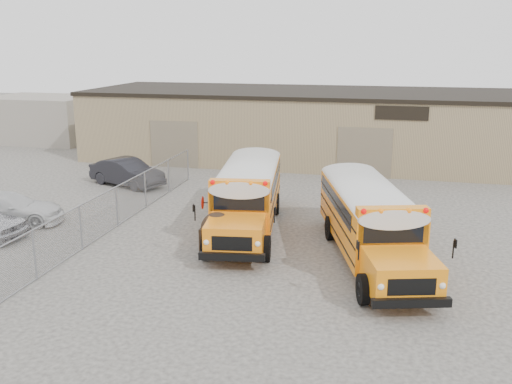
% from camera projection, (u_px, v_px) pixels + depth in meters
% --- Properties ---
extents(ground, '(120.00, 120.00, 0.00)m').
position_uv_depth(ground, '(230.00, 263.00, 20.97)').
color(ground, '#3F3C3A').
rests_on(ground, ground).
extents(warehouse, '(30.20, 10.20, 4.67)m').
position_uv_depth(warehouse, '(310.00, 124.00, 39.15)').
color(warehouse, '#9C8B60').
rests_on(warehouse, ground).
extents(chainlink_fence, '(0.07, 18.07, 1.81)m').
position_uv_depth(chainlink_fence, '(117.00, 207.00, 24.92)').
color(chainlink_fence, gray).
rests_on(chainlink_fence, ground).
extents(distant_building_left, '(8.00, 6.00, 3.60)m').
position_uv_depth(distant_building_left, '(44.00, 119.00, 46.17)').
color(distant_building_left, gray).
rests_on(distant_building_left, ground).
extents(school_bus_left, '(3.71, 9.91, 2.83)m').
position_uv_depth(school_bus_left, '(259.00, 163.00, 30.33)').
color(school_bus_left, orange).
rests_on(school_bus_left, ground).
extents(school_bus_right, '(4.91, 9.88, 2.81)m').
position_uv_depth(school_bus_right, '(340.00, 179.00, 26.82)').
color(school_bus_right, orange).
rests_on(school_bus_right, ground).
extents(tarp_bundle, '(1.23, 1.23, 1.68)m').
position_uv_depth(tarp_bundle, '(217.00, 233.00, 21.59)').
color(tarp_bundle, black).
rests_on(tarp_bundle, ground).
extents(car_white, '(5.23, 3.20, 1.41)m').
position_uv_depth(car_white, '(7.00, 209.00, 25.30)').
color(car_white, silver).
rests_on(car_white, ground).
extents(car_dark, '(4.88, 3.14, 1.52)m').
position_uv_depth(car_dark, '(127.00, 172.00, 32.05)').
color(car_dark, black).
rests_on(car_dark, ground).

